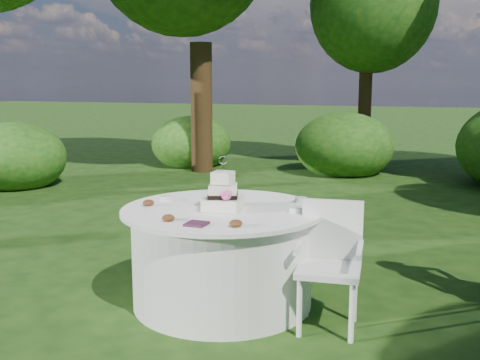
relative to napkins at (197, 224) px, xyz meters
name	(u,v)px	position (x,y,z in m)	size (l,w,h in m)	color
ground	(223,302)	(-0.05, 0.55, -0.78)	(80.00, 80.00, 0.00)	black
napkins	(197,224)	(0.00, 0.00, 0.00)	(0.14, 0.14, 0.02)	#441D35
feather_plume	(181,218)	(-0.19, 0.12, 0.00)	(0.48, 0.07, 0.01)	white
table	(222,255)	(-0.05, 0.55, -0.39)	(1.56, 1.56, 0.77)	white
cake	(223,195)	(-0.02, 0.50, 0.10)	(0.31, 0.31, 0.41)	white
chair	(330,255)	(0.83, 0.45, -0.26)	(0.49, 0.48, 0.90)	silver
votives	(253,202)	(0.13, 0.75, 0.01)	(1.22, 0.47, 0.04)	white
petal_cups	(182,214)	(-0.20, 0.16, 0.02)	(0.98, 0.48, 0.05)	#562D16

